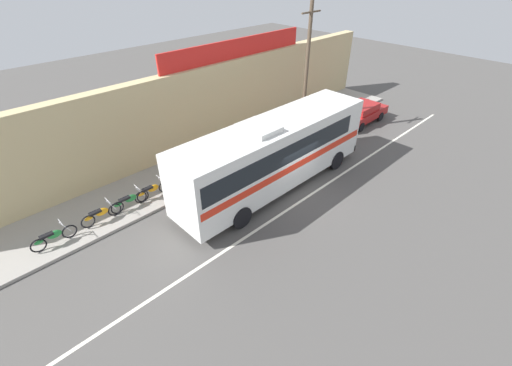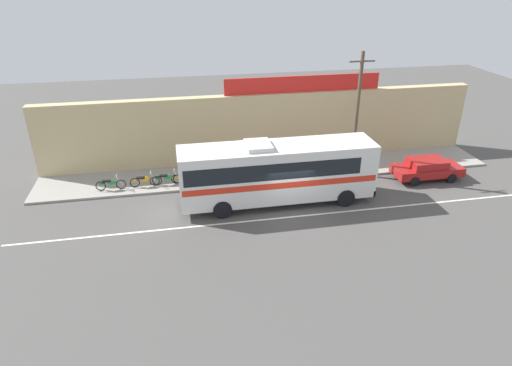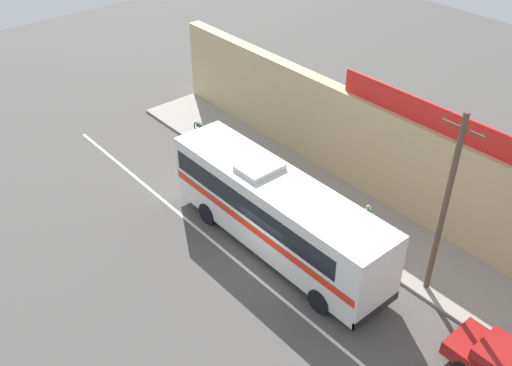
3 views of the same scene
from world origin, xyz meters
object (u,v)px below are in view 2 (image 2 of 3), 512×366
Objects in this scene: motorcycle_blue at (186,177)px; motorcycle_green at (110,184)px; intercity_bus at (276,170)px; motorcycle_purple at (167,178)px; pedestrian_far_left at (294,160)px; parked_car at (427,168)px; motorcycle_orange at (144,180)px; utility_pole at (357,113)px.

motorcycle_green is at bearing -178.34° from motorcycle_blue.
motorcycle_purple is (-6.22, 3.31, -1.50)m from intercity_bus.
pedestrian_far_left is (7.09, 0.27, 0.48)m from motorcycle_blue.
pedestrian_far_left is (-8.30, 2.34, 0.30)m from parked_car.
intercity_bus is 6.22m from motorcycle_blue.
intercity_bus is at bearing -28.05° from motorcycle_purple.
parked_car is 2.32× the size of motorcycle_purple.
motorcycle_green is at bearing -178.04° from pedestrian_far_left.
motorcycle_blue is 1.18m from motorcycle_purple.
motorcycle_green is (-4.59, -0.13, 0.00)m from motorcycle_blue.
intercity_bus is at bearing -173.11° from parked_car.
motorcycle_purple is at bearing 172.91° from parked_car.
motorcycle_orange is (-17.96, 2.02, -0.17)m from parked_car.
motorcycle_green is (-2.02, -0.08, 0.00)m from motorcycle_orange.
intercity_bus is 6.12× the size of motorcycle_orange.
motorcycle_orange is at bearing -178.32° from motorcycle_purple.
motorcycle_purple is 1.22× the size of pedestrian_far_left.
intercity_bus is 2.53× the size of parked_car.
utility_pole reaches higher than motorcycle_blue.
motorcycle_blue is at bearing 1.66° from motorcycle_green.
utility_pole is 4.13× the size of motorcycle_purple.
intercity_bus is at bearing -119.81° from pedestrian_far_left.
motorcycle_orange is (-2.57, -0.05, 0.00)m from motorcycle_blue.
intercity_bus is 7.14× the size of pedestrian_far_left.
utility_pole is 13.95m from motorcycle_orange.
parked_car is 15.53m from motorcycle_blue.
intercity_bus is at bearing -18.32° from motorcycle_green.
utility_pole is at bearing -10.31° from pedestrian_far_left.
intercity_bus is 10.25m from motorcycle_green.
motorcycle_purple is (-1.18, -0.01, 0.00)m from motorcycle_blue.
intercity_bus is 6.12× the size of motorcycle_green.
motorcycle_green is at bearing 178.93° from utility_pole.
intercity_bus is 10.51m from parked_car.
parked_car is 16.70m from motorcycle_purple.
utility_pole is 4.31× the size of motorcycle_orange.
intercity_bus is at bearing -33.39° from motorcycle_blue.
motorcycle_blue is 7.11m from pedestrian_far_left.
utility_pole is 15.90m from motorcycle_green.
pedestrian_far_left is (-3.79, 0.69, -3.17)m from utility_pole.
intercity_bus reaches higher than motorcycle_orange.
motorcycle_green is (-15.48, 0.29, -3.64)m from utility_pole.
parked_car is 2.42× the size of motorcycle_orange.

